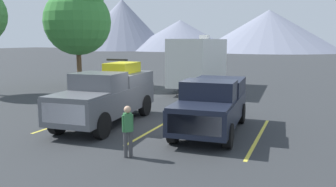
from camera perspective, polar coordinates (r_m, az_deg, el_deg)
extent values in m
plane|color=#2D3033|center=(14.19, -0.97, -5.16)|extent=(240.00, 240.00, 0.00)
cube|color=#595B60|center=(14.37, -10.21, -1.20)|extent=(2.38, 5.98, 0.98)
cube|color=#595B60|center=(12.50, -14.88, -0.38)|extent=(2.00, 1.77, 0.08)
cube|color=#595B60|center=(13.79, -11.35, 1.90)|extent=(1.95, 1.65, 0.71)
cube|color=slate|center=(13.27, -12.65, 1.75)|extent=(1.74, 0.33, 0.53)
cube|color=#595B60|center=(15.66, -7.53, 2.46)|extent=(2.11, 2.83, 0.53)
cube|color=silver|center=(11.94, -16.86, -3.22)|extent=(1.67, 0.18, 0.68)
cylinder|color=black|center=(12.33, -10.86, -5.18)|extent=(0.35, 0.96, 0.95)
cylinder|color=black|center=(13.29, -17.71, -4.43)|extent=(0.35, 0.96, 0.95)
cylinder|color=black|center=(15.85, -3.85, -1.94)|extent=(0.35, 0.96, 0.95)
cylinder|color=black|center=(16.61, -9.64, -1.55)|extent=(0.35, 0.96, 0.95)
cube|color=yellow|center=(15.61, -7.57, 4.24)|extent=(1.20, 1.80, 0.45)
cylinder|color=black|center=(14.89, -7.02, 4.02)|extent=(0.21, 0.45, 0.44)
cylinder|color=black|center=(15.29, -10.03, 4.07)|extent=(0.21, 0.45, 0.44)
cylinder|color=black|center=(15.97, -5.20, 4.37)|extent=(0.21, 0.45, 0.44)
cylinder|color=black|center=(16.34, -8.06, 4.41)|extent=(0.21, 0.45, 0.44)
cube|color=black|center=(15.16, -8.40, 5.51)|extent=(0.99, 0.15, 0.08)
cube|color=black|center=(13.01, 7.14, -2.71)|extent=(2.35, 5.44, 0.86)
cube|color=black|center=(11.08, 5.25, -2.21)|extent=(2.00, 1.62, 0.08)
cube|color=black|center=(12.41, 6.77, 0.46)|extent=(1.95, 1.51, 0.72)
cube|color=slate|center=(11.87, 6.24, 0.26)|extent=(1.75, 0.33, 0.54)
cube|color=black|center=(14.28, 8.32, 1.25)|extent=(2.11, 2.58, 0.59)
cube|color=silver|center=(10.50, 4.33, -5.21)|extent=(1.68, 0.18, 0.60)
cylinder|color=black|center=(11.23, 9.87, -6.89)|extent=(0.34, 0.83, 0.82)
cylinder|color=black|center=(11.62, 0.90, -6.23)|extent=(0.34, 0.83, 0.82)
cylinder|color=black|center=(14.72, 11.97, -3.21)|extent=(0.34, 0.83, 0.82)
cylinder|color=black|center=(15.02, 5.04, -2.81)|extent=(0.34, 0.83, 0.82)
cube|color=gold|center=(15.81, -14.67, -3.98)|extent=(0.12, 5.50, 0.01)
cube|color=gold|center=(13.85, -1.58, -5.48)|extent=(0.12, 5.50, 0.01)
cube|color=gold|center=(12.83, 14.71, -6.94)|extent=(0.12, 5.50, 0.01)
cube|color=silver|center=(24.21, 5.31, 5.42)|extent=(2.71, 8.10, 2.97)
cube|color=#4C6B99|center=(24.51, 2.67, 5.83)|extent=(0.42, 7.66, 0.24)
cube|color=silver|center=(25.34, 6.04, 9.25)|extent=(0.64, 0.73, 0.30)
cube|color=#333333|center=(19.99, 2.02, -0.15)|extent=(0.18, 1.20, 0.12)
cylinder|color=black|center=(23.20, 7.21, 1.18)|extent=(0.26, 0.77, 0.76)
cylinder|color=black|center=(23.73, 2.21, 1.42)|extent=(0.26, 0.77, 0.76)
cylinder|color=black|center=(25.06, 8.15, 1.73)|extent=(0.26, 0.77, 0.76)
cylinder|color=black|center=(25.55, 3.49, 1.93)|extent=(0.26, 0.77, 0.76)
cylinder|color=#3F3F42|center=(10.34, -6.17, -8.29)|extent=(0.11, 0.11, 0.78)
cylinder|color=#3F3F42|center=(10.30, -7.03, -8.38)|extent=(0.11, 0.11, 0.78)
cube|color=#33723F|center=(10.14, -6.67, -4.74)|extent=(0.29, 0.29, 0.55)
sphere|color=tan|center=(10.06, -6.71, -2.63)|extent=(0.21, 0.21, 0.21)
cylinder|color=#33723F|center=(10.18, -5.99, -4.84)|extent=(0.09, 0.09, 0.50)
cylinder|color=#33723F|center=(10.12, -7.35, -4.95)|extent=(0.09, 0.09, 0.50)
cylinder|color=brown|center=(26.75, -14.45, 4.97)|extent=(0.36, 0.36, 3.54)
sphere|color=#387F38|center=(26.74, -14.69, 11.37)|extent=(4.89, 4.89, 4.89)
cone|color=gray|center=(125.42, -7.56, 11.16)|extent=(33.55, 33.55, 17.64)
cone|color=gray|center=(120.00, 2.02, 9.58)|extent=(36.93, 36.93, 10.27)
cone|color=gray|center=(109.47, 16.27, 9.89)|extent=(42.36, 42.36, 12.43)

